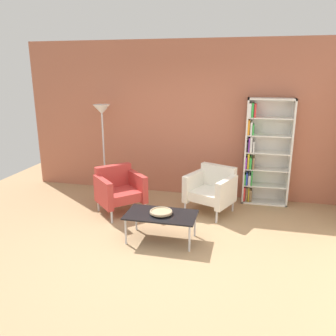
{
  "coord_description": "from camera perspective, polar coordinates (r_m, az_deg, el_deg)",
  "views": [
    {
      "loc": [
        1.14,
        -3.93,
        2.35
      ],
      "look_at": [
        0.0,
        0.84,
        0.95
      ],
      "focal_mm": 36.64,
      "sensor_mm": 36.0,
      "label": 1
    }
  ],
  "objects": [
    {
      "name": "bookshelf_tall",
      "position": [
        6.35,
        15.54,
        2.51
      ],
      "size": [
        0.8,
        0.3,
        1.9
      ],
      "color": "silver",
      "rests_on": "ground_plane"
    },
    {
      "name": "decorative_bowl",
      "position": [
        4.86,
        -1.17,
        -7.3
      ],
      "size": [
        0.32,
        0.32,
        0.05
      ],
      "color": "tan",
      "rests_on": "coffee_table_low"
    },
    {
      "name": "brick_back_panel",
      "position": [
        6.56,
        3.26,
        8.0
      ],
      "size": [
        6.4,
        0.12,
        2.9
      ],
      "primitive_type": "cube",
      "color": "#B2664C",
      "rests_on": "ground_plane"
    },
    {
      "name": "armchair_spare_guest",
      "position": [
        5.88,
        -8.13,
        -3.46
      ],
      "size": [
        0.95,
        0.95,
        0.78
      ],
      "rotation": [
        0.0,
        0.0,
        0.79
      ],
      "color": "#B73833",
      "rests_on": "ground_plane"
    },
    {
      "name": "ground_plane",
      "position": [
        4.72,
        -2.48,
        -13.94
      ],
      "size": [
        8.32,
        8.32,
        0.0
      ],
      "primitive_type": "plane",
      "color": "tan"
    },
    {
      "name": "coffee_table_low",
      "position": [
        4.88,
        -1.16,
        -8.02
      ],
      "size": [
        1.0,
        0.56,
        0.4
      ],
      "color": "black",
      "rests_on": "ground_plane"
    },
    {
      "name": "floor_lamp_torchiere",
      "position": [
        6.62,
        -10.89,
        7.81
      ],
      "size": [
        0.32,
        0.32,
        1.74
      ],
      "color": "silver",
      "rests_on": "ground_plane"
    },
    {
      "name": "armchair_corner_red",
      "position": [
        5.88,
        7.27,
        -3.44
      ],
      "size": [
        0.9,
        0.87,
        0.78
      ],
      "rotation": [
        0.0,
        0.0,
        -0.4
      ],
      "color": "white",
      "rests_on": "ground_plane"
    }
  ]
}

